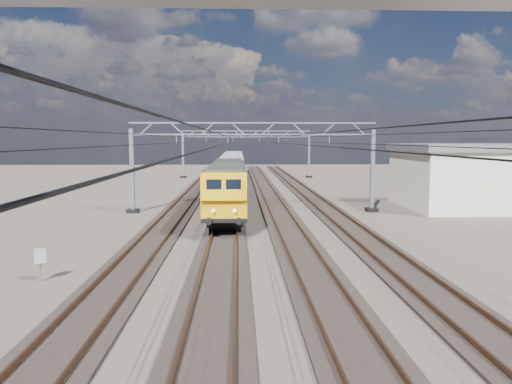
{
  "coord_description": "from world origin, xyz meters",
  "views": [
    {
      "loc": [
        -1.15,
        -35.28,
        5.74
      ],
      "look_at": [
        -0.04,
        -3.48,
        2.4
      ],
      "focal_mm": 35.0,
      "sensor_mm": 36.0,
      "label": 1
    }
  ],
  "objects_px": {
    "catenary_gantry_far": "(246,152)",
    "trackside_cabinet": "(40,257)",
    "locomotive": "(228,184)",
    "hopper_wagon_lead": "(231,171)",
    "hopper_wagon_third": "(234,161)",
    "catenary_gantry_mid": "(253,163)",
    "hopper_wagon_mid": "(233,165)",
    "industrial_shed": "(512,176)"
  },
  "relations": [
    {
      "from": "hopper_wagon_third",
      "to": "trackside_cabinet",
      "type": "distance_m",
      "value": 64.61
    },
    {
      "from": "catenary_gantry_mid",
      "to": "hopper_wagon_mid",
      "type": "xyz_separation_m",
      "value": [
        -2.0,
        30.79,
        -1.67
      ]
    },
    {
      "from": "locomotive",
      "to": "hopper_wagon_mid",
      "type": "relative_size",
      "value": 1.62
    },
    {
      "from": "locomotive",
      "to": "hopper_wagon_third",
      "type": "relative_size",
      "value": 1.62
    },
    {
      "from": "hopper_wagon_mid",
      "to": "catenary_gantry_mid",
      "type": "bearing_deg",
      "value": -86.28
    },
    {
      "from": "catenary_gantry_far",
      "to": "trackside_cabinet",
      "type": "relative_size",
      "value": 14.76
    },
    {
      "from": "hopper_wagon_third",
      "to": "trackside_cabinet",
      "type": "bearing_deg",
      "value": -96.4
    },
    {
      "from": "catenary_gantry_far",
      "to": "hopper_wagon_mid",
      "type": "distance_m",
      "value": 5.83
    },
    {
      "from": "catenary_gantry_far",
      "to": "locomotive",
      "type": "bearing_deg",
      "value": -93.08
    },
    {
      "from": "hopper_wagon_lead",
      "to": "hopper_wagon_third",
      "type": "height_order",
      "value": "same"
    },
    {
      "from": "catenary_gantry_far",
      "to": "hopper_wagon_third",
      "type": "height_order",
      "value": "catenary_gantry_far"
    },
    {
      "from": "catenary_gantry_far",
      "to": "trackside_cabinet",
      "type": "bearing_deg",
      "value": -99.46
    },
    {
      "from": "locomotive",
      "to": "trackside_cabinet",
      "type": "relative_size",
      "value": 15.65
    },
    {
      "from": "hopper_wagon_mid",
      "to": "industrial_shed",
      "type": "distance_m",
      "value": 37.48
    },
    {
      "from": "hopper_wagon_mid",
      "to": "trackside_cabinet",
      "type": "xyz_separation_m",
      "value": [
        -7.2,
        -49.99,
        -1.2
      ]
    },
    {
      "from": "locomotive",
      "to": "industrial_shed",
      "type": "bearing_deg",
      "value": 7.38
    },
    {
      "from": "trackside_cabinet",
      "to": "industrial_shed",
      "type": "xyz_separation_m",
      "value": [
        31.2,
        21.21,
        1.7
      ]
    },
    {
      "from": "catenary_gantry_mid",
      "to": "industrial_shed",
      "type": "distance_m",
      "value": 22.12
    },
    {
      "from": "hopper_wagon_third",
      "to": "industrial_shed",
      "type": "height_order",
      "value": "industrial_shed"
    },
    {
      "from": "industrial_shed",
      "to": "hopper_wagon_third",
      "type": "bearing_deg",
      "value": 119.18
    },
    {
      "from": "hopper_wagon_lead",
      "to": "trackside_cabinet",
      "type": "relative_size",
      "value": 9.64
    },
    {
      "from": "locomotive",
      "to": "trackside_cabinet",
      "type": "bearing_deg",
      "value": -111.69
    },
    {
      "from": "locomotive",
      "to": "hopper_wagon_lead",
      "type": "relative_size",
      "value": 1.62
    },
    {
      "from": "catenary_gantry_mid",
      "to": "trackside_cabinet",
      "type": "height_order",
      "value": "catenary_gantry_mid"
    },
    {
      "from": "industrial_shed",
      "to": "catenary_gantry_far",
      "type": "bearing_deg",
      "value": 122.91
    },
    {
      "from": "locomotive",
      "to": "industrial_shed",
      "type": "height_order",
      "value": "industrial_shed"
    },
    {
      "from": "trackside_cabinet",
      "to": "catenary_gantry_far",
      "type": "bearing_deg",
      "value": 59.98
    },
    {
      "from": "catenary_gantry_mid",
      "to": "hopper_wagon_third",
      "type": "height_order",
      "value": "catenary_gantry_mid"
    },
    {
      "from": "hopper_wagon_mid",
      "to": "trackside_cabinet",
      "type": "height_order",
      "value": "hopper_wagon_mid"
    },
    {
      "from": "locomotive",
      "to": "hopper_wagon_mid",
      "type": "bearing_deg",
      "value": 90.0
    },
    {
      "from": "catenary_gantry_mid",
      "to": "catenary_gantry_far",
      "type": "relative_size",
      "value": 1.0
    },
    {
      "from": "hopper_wagon_third",
      "to": "trackside_cabinet",
      "type": "height_order",
      "value": "hopper_wagon_third"
    },
    {
      "from": "hopper_wagon_lead",
      "to": "hopper_wagon_third",
      "type": "bearing_deg",
      "value": 90.0
    },
    {
      "from": "catenary_gantry_mid",
      "to": "hopper_wagon_third",
      "type": "xyz_separation_m",
      "value": [
        -2.0,
        44.99,
        -1.67
      ]
    },
    {
      "from": "catenary_gantry_mid",
      "to": "industrial_shed",
      "type": "bearing_deg",
      "value": 5.19
    },
    {
      "from": "hopper_wagon_lead",
      "to": "catenary_gantry_mid",
      "type": "bearing_deg",
      "value": -83.12
    },
    {
      "from": "locomotive",
      "to": "hopper_wagon_lead",
      "type": "distance_m",
      "value": 17.7
    },
    {
      "from": "catenary_gantry_far",
      "to": "locomotive",
      "type": "distance_m",
      "value": 37.2
    },
    {
      "from": "hopper_wagon_lead",
      "to": "industrial_shed",
      "type": "bearing_deg",
      "value": -31.29
    },
    {
      "from": "catenary_gantry_mid",
      "to": "hopper_wagon_lead",
      "type": "height_order",
      "value": "catenary_gantry_mid"
    },
    {
      "from": "hopper_wagon_mid",
      "to": "catenary_gantry_far",
      "type": "bearing_deg",
      "value": 69.01
    },
    {
      "from": "catenary_gantry_mid",
      "to": "hopper_wagon_third",
      "type": "distance_m",
      "value": 45.06
    }
  ]
}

